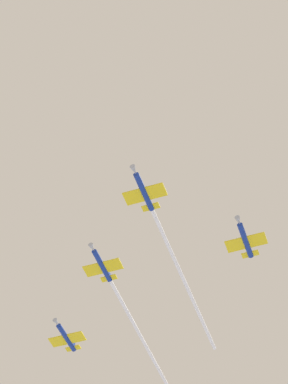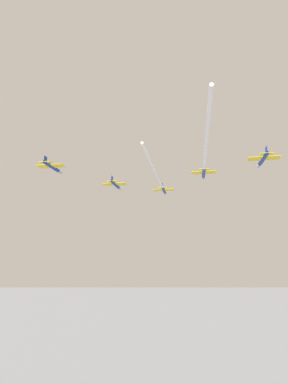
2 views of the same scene
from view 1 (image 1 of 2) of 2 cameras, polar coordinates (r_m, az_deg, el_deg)
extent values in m
cylinder|color=navy|center=(149.61, 0.00, 0.00)|extent=(3.88, 9.70, 1.19)
cone|color=#9EA3AD|center=(146.04, -0.76, 1.69)|extent=(1.69, 2.40, 1.13)
cube|color=yellow|center=(149.90, 0.07, -0.16)|extent=(9.30, 5.76, 0.20)
cube|color=yellow|center=(152.26, 0.52, -1.16)|extent=(3.96, 2.49, 0.20)
cube|color=navy|center=(152.94, 0.51, -0.89)|extent=(0.65, 1.71, 1.95)
cylinder|color=white|center=(169.03, 3.24, -7.14)|extent=(14.39, 46.83, 0.83)
cylinder|color=navy|center=(158.23, 7.80, -3.71)|extent=(3.88, 9.70, 1.19)
cone|color=#9EA3AD|center=(154.14, 7.27, -2.21)|extent=(1.69, 2.40, 1.13)
cube|color=yellow|center=(158.57, 7.85, -3.86)|extent=(9.30, 5.76, 0.20)
cube|color=yellow|center=(161.23, 8.16, -4.74)|extent=(3.96, 2.49, 0.20)
cube|color=navy|center=(161.85, 8.12, -4.48)|extent=(0.65, 1.71, 1.95)
cylinder|color=navy|center=(166.56, -3.24, -5.68)|extent=(3.88, 9.70, 1.19)
cone|color=#9EA3AD|center=(162.68, -3.99, -4.29)|extent=(1.69, 2.40, 1.13)
cube|color=yellow|center=(166.88, -3.17, -5.81)|extent=(9.30, 5.76, 0.20)
cube|color=yellow|center=(169.41, -2.71, -6.63)|extent=(3.96, 2.49, 0.20)
cube|color=navy|center=(170.02, -2.71, -6.37)|extent=(0.65, 1.71, 1.95)
cylinder|color=white|center=(188.15, 0.18, -11.80)|extent=(15.17, 49.50, 0.83)
cylinder|color=navy|center=(183.12, -5.98, -11.07)|extent=(3.88, 9.70, 1.19)
cone|color=#9EA3AD|center=(178.98, -6.73, -9.93)|extent=(1.69, 2.40, 1.13)
cube|color=yellow|center=(183.47, -5.91, -11.18)|extent=(9.30, 5.76, 0.20)
cube|color=yellow|center=(186.14, -5.46, -11.85)|extent=(3.96, 2.49, 0.20)
cube|color=navy|center=(186.68, -5.44, -11.60)|extent=(0.65, 1.71, 1.95)
camera|label=2|loc=(235.90, 7.92, -28.15)|focal=28.27mm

